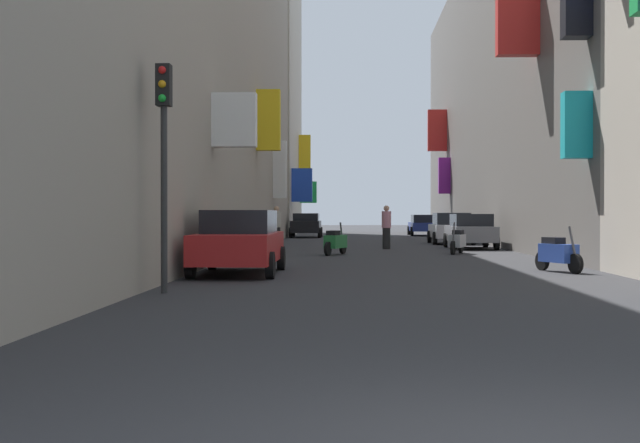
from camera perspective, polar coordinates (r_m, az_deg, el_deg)
ground_plane at (r=34.74m, az=4.10°, el=-1.83°), size 140.00×140.00×0.00m
building_left_near at (r=29.08m, az=-11.80°, el=14.04°), size 7.21×45.52×16.46m
building_left_mid_b at (r=59.36m, az=-4.57°, el=9.61°), size 7.32×12.93×21.63m
building_right_mid_b at (r=44.25m, az=14.24°, el=8.51°), size 7.38×43.69×15.16m
parked_car_blue at (r=55.25m, az=7.12°, el=-0.20°), size 1.96×4.40×1.36m
parked_car_silver at (r=40.02m, az=8.94°, el=-0.42°), size 1.95×3.96×1.47m
parked_car_black at (r=50.54m, az=-0.95°, el=-0.21°), size 1.89×3.92×1.46m
parked_car_grey at (r=34.71m, az=10.25°, el=-0.60°), size 1.85×4.08×1.42m
parked_car_red at (r=19.88m, az=-5.53°, el=-1.31°), size 1.94×4.42×1.51m
scooter_blue at (r=21.27m, az=15.96°, el=-2.10°), size 0.81×1.72×1.13m
scooter_silver at (r=30.06m, az=9.35°, el=-1.32°), size 0.76×1.73×1.13m
scooter_green at (r=28.92m, az=1.06°, el=-1.38°), size 0.81×1.84×1.13m
pedestrian_crossing at (r=33.84m, az=4.56°, el=-0.39°), size 0.53×0.53×1.77m
pedestrian_near_left at (r=35.58m, az=-2.99°, el=-0.35°), size 0.52×0.52×1.76m
traffic_light_near_corner at (r=15.30m, az=-10.63°, el=5.70°), size 0.26×0.34×4.12m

